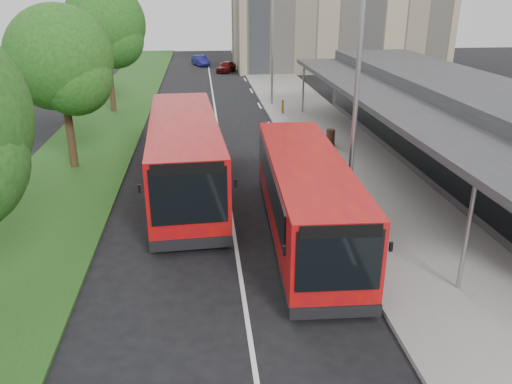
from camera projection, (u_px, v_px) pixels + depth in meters
ground at (237, 251)px, 15.98m from camera, size 120.00×120.00×0.00m
pavement at (301, 110)px, 35.02m from camera, size 5.00×80.00×0.15m
grass_verge at (112, 115)px, 33.71m from camera, size 5.00×80.00×0.10m
lane_centre_line at (218, 131)px, 29.83m from camera, size 0.12×70.00×0.01m
kerb_dashes at (265, 115)px, 33.85m from camera, size 0.12×56.00×0.01m
station_building at (451, 121)px, 23.71m from camera, size 7.70×26.00×4.00m
tree_mid at (61, 65)px, 21.86m from camera, size 4.60×4.60×7.37m
tree_far at (105, 29)px, 32.67m from camera, size 5.28×5.28×8.49m
lamp_post_near at (354, 90)px, 16.49m from camera, size 1.44×0.28×8.00m
lamp_post_far at (271, 39)px, 34.95m from camera, size 1.44×0.28×8.00m
bus_main at (306, 198)px, 16.45m from camera, size 2.90×9.90×2.77m
bus_second at (185, 156)px, 20.14m from camera, size 3.33×11.09×3.11m
litter_bin at (330, 137)px, 26.55m from camera, size 0.55×0.55×0.83m
bollard at (283, 107)px, 33.49m from camera, size 0.19×0.19×0.90m
car_near at (226, 67)px, 51.92m from camera, size 2.46×3.58×1.13m
car_far at (200, 61)px, 56.56m from camera, size 2.18×3.61×1.12m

